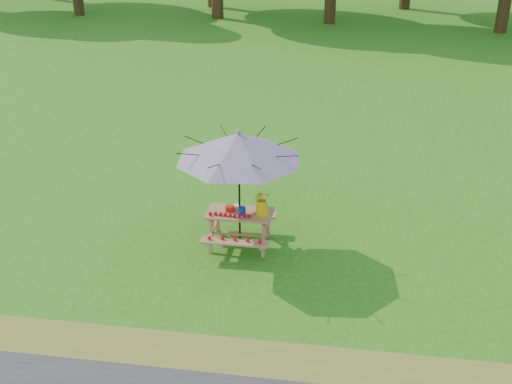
# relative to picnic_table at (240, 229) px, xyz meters

# --- Properties ---
(ground) EXTENTS (120.00, 120.00, 0.00)m
(ground) POSITION_rel_picnic_table_xyz_m (4.48, -0.50, -0.33)
(ground) COLOR #286E15
(ground) RESTS_ON ground
(picnic_table) EXTENTS (1.20, 1.32, 0.67)m
(picnic_table) POSITION_rel_picnic_table_xyz_m (0.00, 0.00, 0.00)
(picnic_table) COLOR #A06748
(picnic_table) RESTS_ON ground
(patio_umbrella) EXTENTS (2.79, 2.79, 2.25)m
(patio_umbrella) POSITION_rel_picnic_table_xyz_m (0.00, 0.00, 1.62)
(patio_umbrella) COLOR black
(patio_umbrella) RESTS_ON ground
(produce_bins) EXTENTS (0.38, 0.33, 0.13)m
(produce_bins) POSITION_rel_picnic_table_xyz_m (-0.06, 0.03, 0.40)
(produce_bins) COLOR red
(produce_bins) RESTS_ON picnic_table
(tomatoes_row) EXTENTS (0.77, 0.13, 0.07)m
(tomatoes_row) POSITION_rel_picnic_table_xyz_m (-0.15, -0.18, 0.38)
(tomatoes_row) COLOR red
(tomatoes_row) RESTS_ON picnic_table
(flower_bucket) EXTENTS (0.36, 0.33, 0.48)m
(flower_bucket) POSITION_rel_picnic_table_xyz_m (0.41, -0.02, 0.60)
(flower_bucket) COLOR yellow
(flower_bucket) RESTS_ON picnic_table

